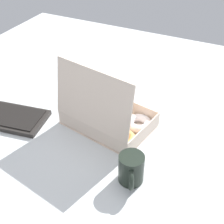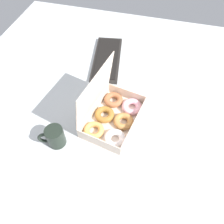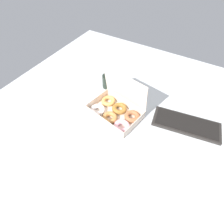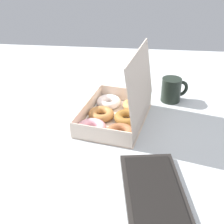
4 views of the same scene
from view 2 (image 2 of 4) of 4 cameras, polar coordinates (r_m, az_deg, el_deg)
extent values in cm
cube|color=silver|center=(109.52, 1.03, 0.09)|extent=(180.00, 180.00, 2.00)
cube|color=beige|center=(105.15, 0.47, -2.04)|extent=(34.78, 26.68, 0.40)
cube|color=beige|center=(95.38, -3.55, -7.90)|extent=(4.37, 20.87, 5.71)
cube|color=beige|center=(111.61, 3.91, 4.76)|extent=(4.37, 20.87, 5.71)
cube|color=beige|center=(100.61, 5.84, -3.15)|extent=(30.09, 6.13, 5.71)
cube|color=beige|center=(105.68, -4.61, 0.92)|extent=(30.09, 6.13, 5.71)
cube|color=beige|center=(95.02, -4.43, 5.55)|extent=(31.45, 9.27, 21.01)
torus|color=white|center=(97.75, 0.75, -6.95)|extent=(13.55, 13.55, 2.97)
torus|color=#B37A41|center=(102.82, 3.02, -2.43)|extent=(12.55, 12.55, 2.99)
torus|color=#E8A5B6|center=(108.28, 5.20, 1.40)|extent=(10.86, 10.86, 3.08)
torus|color=#D6954E|center=(100.33, -4.77, -4.76)|extent=(12.96, 12.96, 2.63)
torus|color=olive|center=(105.01, -1.98, -0.66)|extent=(13.52, 13.52, 2.94)
torus|color=#995E3B|center=(110.62, 0.35, 3.21)|extent=(12.13, 12.13, 2.96)
cube|color=black|center=(134.67, -1.31, 13.72)|extent=(41.55, 21.64, 1.80)
cube|color=black|center=(133.97, -1.32, 14.08)|extent=(38.03, 18.69, 0.40)
cylinder|color=black|center=(97.83, -14.54, -6.24)|extent=(7.88, 7.88, 9.73)
torus|color=black|center=(98.67, -16.96, -6.46)|extent=(3.99, 6.87, 6.86)
cylinder|color=black|center=(95.24, -14.92, -5.28)|extent=(6.93, 6.93, 0.58)
cube|color=white|center=(95.08, 9.78, -13.98)|extent=(13.69, 12.11, 0.15)
camera|label=1|loc=(0.99, -69.25, 15.23)|focal=50.00mm
camera|label=3|loc=(1.05, 56.36, 36.26)|focal=28.00mm
camera|label=4|loc=(1.60, 8.12, 43.19)|focal=50.00mm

